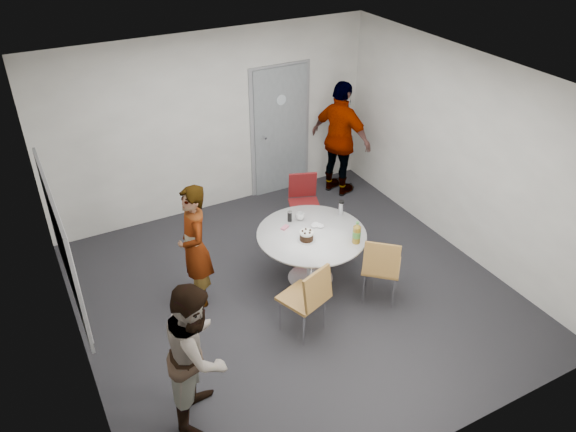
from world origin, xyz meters
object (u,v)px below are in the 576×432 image
table (313,240)px  chair_far (304,197)px  door (280,131)px  person_right (341,139)px  person_main (195,247)px  chair_near_left (309,295)px  chair_near_right (381,264)px  person_left (198,353)px  whiteboard (62,243)px

table → chair_far: 1.18m
door → person_right: (0.79, -0.53, -0.10)m
person_main → chair_near_left: bearing=43.0°
door → chair_far: 1.37m
chair_near_right → person_left: bearing=-126.3°
chair_near_right → table: bearing=164.6°
door → person_left: (-2.72, -3.61, -0.25)m
person_left → person_right: person_right is taller
table → chair_near_left: 1.01m
whiteboard → person_right: bearing=21.9°
chair_near_left → chair_far: 2.18m
chair_near_right → person_right: 2.79m
chair_near_left → person_right: size_ratio=0.50×
whiteboard → chair_near_left: bearing=-21.5°
person_left → person_right: bearing=-16.4°
chair_near_right → person_main: size_ratio=0.58×
door → chair_near_left: bearing=-112.1°
whiteboard → person_left: bearing=-57.8°
person_main → person_right: size_ratio=0.85×
whiteboard → chair_near_left: whiteboard is taller
door → person_right: size_ratio=1.14×
whiteboard → table: bearing=-1.0°
whiteboard → table: size_ratio=1.40×
whiteboard → person_left: (0.84, -1.33, -0.68)m
table → chair_near_left: size_ratio=1.47×
chair_far → whiteboard: bearing=37.1°
chair_near_right → whiteboard: bearing=-152.0°
table → person_left: bearing=-147.0°
chair_near_right → chair_near_left: bearing=-133.6°
table → chair_near_right: size_ratio=1.48×
person_main → person_left: size_ratio=1.02×
door → person_main: (-2.18, -2.03, -0.24)m
person_left → person_right: size_ratio=0.83×
table → chair_far: size_ratio=1.54×
chair_near_right → person_main: 2.20m
chair_far → person_left: size_ratio=0.57×
chair_near_left → chair_near_right: chair_near_left is taller
person_right → person_main: bearing=95.6°
chair_near_right → person_right: (1.05, 2.56, 0.37)m
person_right → chair_far: bearing=102.8°
table → person_main: size_ratio=0.86×
chair_near_right → person_left: (-2.46, -0.52, 0.21)m
table → chair_near_right: bearing=-57.2°
chair_near_right → chair_far: chair_near_right is taller
person_left → chair_far: bearing=-13.7°
table → whiteboard: bearing=179.0°
chair_near_left → chair_near_right: bearing=-15.3°
door → chair_near_left: (-1.29, -3.17, -0.46)m
whiteboard → person_main: (1.39, 0.25, -0.66)m
whiteboard → person_right: (4.35, 1.75, -0.52)m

